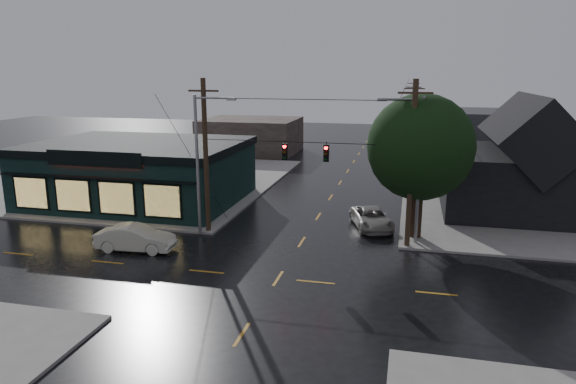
% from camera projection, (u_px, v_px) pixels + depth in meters
% --- Properties ---
extents(ground_plane, '(160.00, 160.00, 0.00)m').
position_uv_depth(ground_plane, '(278.00, 278.00, 26.84)').
color(ground_plane, black).
extents(sidewalk_nw, '(28.00, 28.00, 0.15)m').
position_uv_depth(sidewalk_nw, '(132.00, 180.00, 50.26)').
color(sidewalk_nw, slate).
rests_on(sidewalk_nw, ground).
extents(pizza_shop, '(16.30, 12.34, 4.90)m').
position_uv_depth(pizza_shop, '(140.00, 171.00, 41.88)').
color(pizza_shop, black).
rests_on(pizza_shop, ground).
extents(ne_building, '(12.60, 11.60, 8.75)m').
position_uv_depth(ne_building, '(527.00, 154.00, 38.51)').
color(ne_building, black).
rests_on(ne_building, ground).
extents(corner_tree, '(6.64, 6.64, 9.14)m').
position_uv_depth(corner_tree, '(420.00, 148.00, 31.80)').
color(corner_tree, black).
rests_on(corner_tree, ground).
extents(utility_pole_nw, '(2.00, 0.32, 10.15)m').
position_uv_depth(utility_pole_nw, '(209.00, 232.00, 34.46)').
color(utility_pole_nw, '#301E15').
rests_on(utility_pole_nw, ground).
extents(utility_pole_ne, '(2.00, 0.32, 10.15)m').
position_uv_depth(utility_pole_ne, '(407.00, 247.00, 31.53)').
color(utility_pole_ne, '#301E15').
rests_on(utility_pole_ne, ground).
extents(utility_pole_far_a, '(2.00, 0.32, 9.65)m').
position_uv_depth(utility_pole_far_a, '(409.00, 178.00, 51.87)').
color(utility_pole_far_a, '#301E15').
rests_on(utility_pole_far_a, ground).
extents(utility_pole_far_b, '(2.00, 0.32, 9.15)m').
position_uv_depth(utility_pole_far_b, '(410.00, 149.00, 70.79)').
color(utility_pole_far_b, '#301E15').
rests_on(utility_pole_far_b, ground).
extents(utility_pole_far_c, '(2.00, 0.32, 9.15)m').
position_uv_depth(utility_pole_far_c, '(411.00, 132.00, 89.71)').
color(utility_pole_far_c, '#301E15').
rests_on(utility_pole_far_c, ground).
extents(span_signal_assembly, '(13.00, 0.48, 1.23)m').
position_uv_depth(span_signal_assembly, '(305.00, 152.00, 31.65)').
color(span_signal_assembly, black).
rests_on(span_signal_assembly, ground).
extents(streetlight_nw, '(5.40, 0.30, 9.15)m').
position_uv_depth(streetlight_nw, '(200.00, 235.00, 33.86)').
color(streetlight_nw, gray).
rests_on(streetlight_nw, ground).
extents(streetlight_ne, '(5.40, 0.30, 9.15)m').
position_uv_depth(streetlight_ne, '(415.00, 244.00, 32.08)').
color(streetlight_ne, gray).
rests_on(streetlight_ne, ground).
extents(bg_building_west, '(12.00, 10.00, 4.40)m').
position_uv_depth(bg_building_west, '(251.00, 136.00, 67.33)').
color(bg_building_west, '#2F2522').
rests_on(bg_building_west, ground).
extents(bg_building_east, '(14.00, 12.00, 5.60)m').
position_uv_depth(bg_building_east, '(488.00, 133.00, 65.16)').
color(bg_building_east, '#27262B').
rests_on(bg_building_east, ground).
extents(sedan_cream, '(4.86, 2.04, 1.56)m').
position_uv_depth(sedan_cream, '(136.00, 238.00, 30.83)').
color(sedan_cream, beige).
rests_on(sedan_cream, ground).
extents(suv_silver, '(3.68, 5.38, 1.37)m').
position_uv_depth(suv_silver, '(372.00, 218.00, 35.29)').
color(suv_silver, gray).
rests_on(suv_silver, ground).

